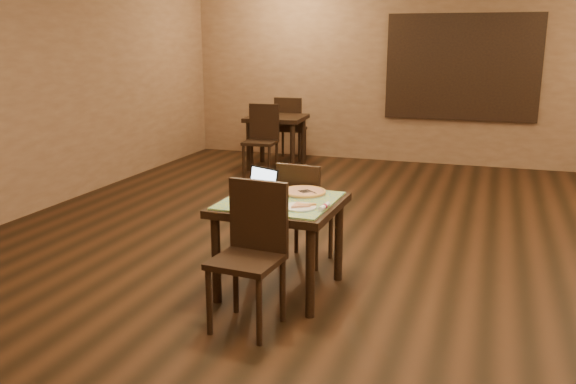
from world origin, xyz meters
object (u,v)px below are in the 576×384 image
at_px(laptop, 261,188).
at_px(other_table_b_chair_near, 262,136).
at_px(chair_main_near, 252,246).
at_px(other_table_b_chair_far, 290,125).
at_px(chair_main_far, 302,208).
at_px(other_table_b, 277,125).
at_px(tiled_table, 280,212).
at_px(pizza_pan, 304,193).

relative_size(laptop, other_table_b_chair_near, 0.35).
relative_size(chair_main_near, other_table_b_chair_far, 0.98).
bearing_deg(chair_main_near, chair_main_far, 95.50).
height_order(laptop, other_table_b, laptop).
relative_size(tiled_table, other_table_b_chair_near, 0.89).
height_order(laptop, pizza_pan, laptop).
relative_size(chair_main_near, laptop, 2.77).
xyz_separation_m(laptop, pizza_pan, (0.32, 0.14, -0.05)).
distance_m(laptop, other_table_b, 4.72).
relative_size(tiled_table, other_table_b, 1.01).
bearing_deg(other_table_b, tiled_table, -73.85).
distance_m(laptop, other_table_b_chair_far, 5.31).
bearing_deg(other_table_b_chair_far, pizza_pan, 105.90).
relative_size(laptop, other_table_b, 0.40).
bearing_deg(other_table_b_chair_far, chair_main_near, 102.14).
distance_m(laptop, pizza_pan, 0.35).
relative_size(pizza_pan, other_table_b_chair_far, 0.34).
bearing_deg(chair_main_far, other_table_b_chair_far, -63.69).
bearing_deg(chair_main_far, other_table_b, -60.80).
distance_m(tiled_table, pizza_pan, 0.29).
bearing_deg(pizza_pan, other_table_b_chair_far, 110.01).
xyz_separation_m(tiled_table, other_table_b_chair_near, (-1.70, 3.96, -0.07)).
height_order(chair_main_far, laptop, laptop).
bearing_deg(other_table_b, other_table_b_chair_near, -94.73).
relative_size(other_table_b_chair_near, other_table_b_chair_far, 1.00).
bearing_deg(laptop, tiled_table, -1.90).
xyz_separation_m(pizza_pan, other_table_b, (-1.81, 4.34, -0.09)).
xyz_separation_m(chair_main_far, pizza_pan, (0.13, -0.38, 0.24)).
bearing_deg(laptop, pizza_pan, 48.25).
bearing_deg(other_table_b_chair_near, tiled_table, -70.94).
bearing_deg(tiled_table, other_table_b_chair_near, 114.56).
relative_size(tiled_table, chair_main_far, 1.00).
xyz_separation_m(laptop, other_table_b_chair_far, (-1.48, 5.09, -0.22)).
relative_size(chair_main_near, other_table_b_chair_near, 0.98).
relative_size(chair_main_near, pizza_pan, 2.91).
bearing_deg(tiled_table, pizza_pan, 64.82).
distance_m(chair_main_near, other_table_b_chair_near, 4.88).
bearing_deg(tiled_table, other_table_b_chair_far, 109.35).
distance_m(chair_main_far, other_table_b_chair_far, 4.87).
xyz_separation_m(chair_main_far, other_table_b_chair_near, (-1.69, 3.35, 0.06)).
distance_m(chair_main_near, other_table_b_chair_far, 6.04).
bearing_deg(other_table_b, chair_main_far, -71.11).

